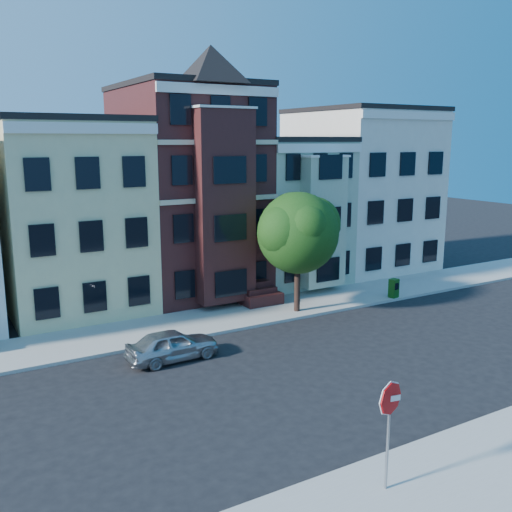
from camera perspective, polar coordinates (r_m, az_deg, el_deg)
ground at (r=23.86m, az=7.84°, el=-11.04°), size 120.00×120.00×0.00m
far_sidewalk at (r=30.12m, az=-1.63°, el=-5.94°), size 60.00×4.00×0.15m
near_sidewalk at (r=18.89m, az=23.81°, el=-18.12°), size 60.00×4.00×0.15m
house_yellow at (r=32.68m, az=-18.19°, el=3.72°), size 7.00×9.00×10.00m
house_brown at (r=34.71m, az=-6.90°, el=6.30°), size 7.00×9.00×12.00m
house_green at (r=37.92m, az=2.22°, el=4.53°), size 6.00×9.00×9.00m
house_cream at (r=41.99m, az=10.35°, el=6.41°), size 8.00×9.00×11.00m
street_tree at (r=29.79m, az=4.21°, el=1.77°), size 6.97×6.97×7.85m
parked_car at (r=24.47m, az=-8.35°, el=-8.80°), size 3.95×1.69×1.33m
newspaper_box at (r=33.97m, az=13.61°, el=-3.15°), size 0.57×0.53×1.09m
stop_sign at (r=15.64m, az=13.09°, el=-16.49°), size 0.94×0.29×3.39m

